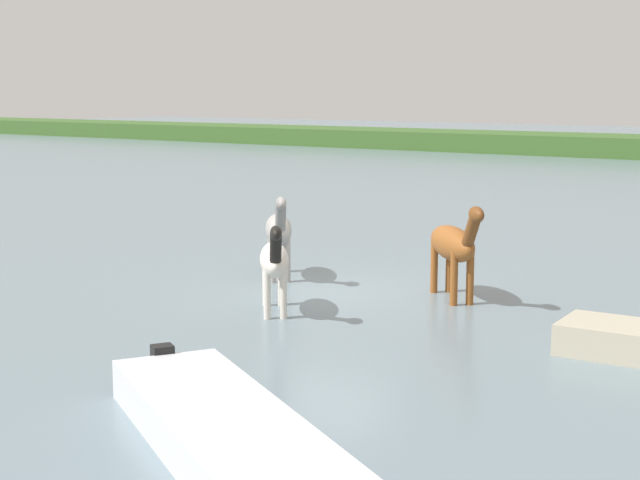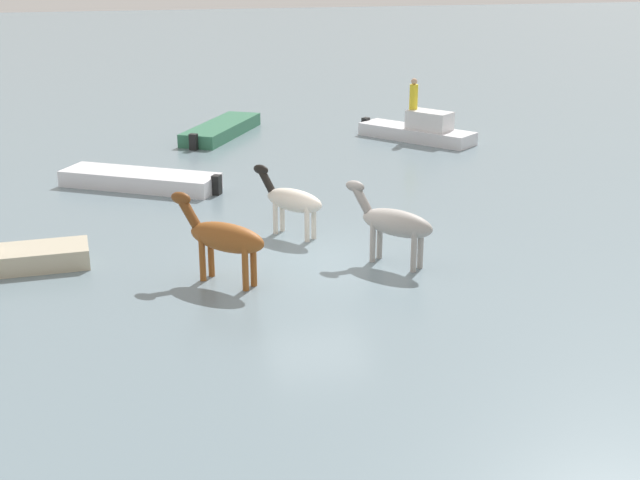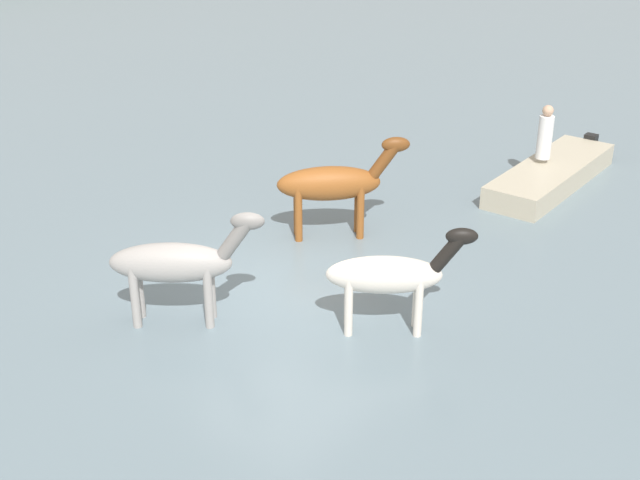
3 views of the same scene
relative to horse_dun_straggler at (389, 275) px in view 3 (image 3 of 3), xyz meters
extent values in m
plane|color=slate|center=(-0.18, 2.05, -0.96)|extent=(175.99, 175.99, 0.00)
ellipsoid|color=silver|center=(-0.05, 0.06, 0.01)|extent=(1.50, 1.68, 0.59)
cylinder|color=silver|center=(0.39, -0.26, -0.48)|extent=(0.13, 0.13, 0.97)
cylinder|color=silver|center=(0.17, -0.43, -0.48)|extent=(0.13, 0.13, 0.97)
cylinder|color=silver|center=(-0.27, 0.56, -0.48)|extent=(0.13, 0.13, 0.97)
cylinder|color=silver|center=(-0.49, 0.38, -0.48)|extent=(0.13, 0.13, 0.97)
cylinder|color=black|center=(0.53, -0.66, 0.39)|extent=(0.49, 0.54, 0.64)
ellipsoid|color=black|center=(0.65, -0.80, 0.65)|extent=(0.46, 0.50, 0.26)
ellipsoid|color=brown|center=(2.08, 2.89, 0.12)|extent=(1.80, 1.77, 0.66)
cylinder|color=brown|center=(2.61, 2.60, -0.42)|extent=(0.14, 0.14, 1.08)
cylinder|color=brown|center=(2.39, 2.37, -0.42)|extent=(0.14, 0.14, 1.08)
cylinder|color=brown|center=(1.77, 3.41, -0.42)|extent=(0.14, 0.14, 1.08)
cylinder|color=brown|center=(1.55, 3.18, -0.42)|extent=(0.14, 0.14, 1.08)
cylinder|color=brown|center=(2.82, 2.17, 0.54)|extent=(0.58, 0.58, 0.72)
ellipsoid|color=brown|center=(2.97, 2.03, 0.84)|extent=(0.54, 0.53, 0.29)
ellipsoid|color=#9E9993|center=(-1.93, 2.70, 0.08)|extent=(1.62, 1.80, 0.63)
cylinder|color=#9E9993|center=(-1.45, 2.36, -0.44)|extent=(0.14, 0.14, 1.04)
cylinder|color=#9E9993|center=(-1.69, 2.17, -0.44)|extent=(0.14, 0.14, 1.04)
cylinder|color=#9E9993|center=(-2.17, 3.23, -0.44)|extent=(0.14, 0.14, 1.04)
cylinder|color=#9E9993|center=(-2.40, 3.04, -0.44)|extent=(0.14, 0.14, 1.04)
cylinder|color=slate|center=(-1.29, 1.93, 0.49)|extent=(0.53, 0.58, 0.69)
ellipsoid|color=slate|center=(-1.17, 1.78, 0.77)|extent=(0.49, 0.53, 0.28)
cube|color=#B7AD93|center=(7.27, 0.83, -0.79)|extent=(4.38, 1.41, 0.63)
cube|color=black|center=(9.53, 0.94, -0.72)|extent=(0.25, 0.29, 0.68)
cylinder|color=silver|center=(7.25, 1.07, 0.10)|extent=(0.32, 0.32, 0.95)
sphere|color=tan|center=(7.25, 1.07, 0.69)|extent=(0.24, 0.24, 0.24)
camera|label=1|loc=(10.15, -13.40, 3.04)|focal=53.60mm
camera|label=2|loc=(4.34, 20.49, 6.15)|focal=47.65mm
camera|label=3|loc=(-9.06, -6.26, 5.77)|focal=46.59mm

